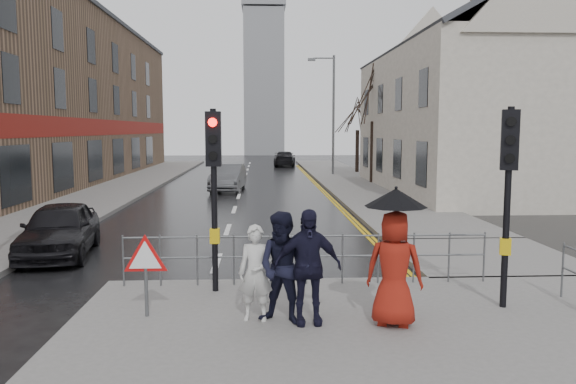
{
  "coord_description": "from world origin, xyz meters",
  "views": [
    {
      "loc": [
        1.07,
        -10.15,
        3.16
      ],
      "look_at": [
        1.76,
        4.19,
        1.56
      ],
      "focal_mm": 35.0,
      "sensor_mm": 36.0,
      "label": 1
    }
  ],
  "objects": [
    {
      "name": "ground",
      "position": [
        0.0,
        0.0,
        0.0
      ],
      "size": [
        120.0,
        120.0,
        0.0
      ],
      "primitive_type": "plane",
      "color": "black",
      "rests_on": "ground"
    },
    {
      "name": "near_pavement",
      "position": [
        3.0,
        -3.5,
        0.07
      ],
      "size": [
        10.0,
        9.0,
        0.14
      ],
      "primitive_type": "cube",
      "color": "#605E5B",
      "rests_on": "ground"
    },
    {
      "name": "left_pavement",
      "position": [
        -6.5,
        23.0,
        0.07
      ],
      "size": [
        4.0,
        44.0,
        0.14
      ],
      "primitive_type": "cube",
      "color": "#605E5B",
      "rests_on": "ground"
    },
    {
      "name": "right_pavement",
      "position": [
        6.5,
        25.0,
        0.07
      ],
      "size": [
        4.0,
        40.0,
        0.14
      ],
      "primitive_type": "cube",
      "color": "#605E5B",
      "rests_on": "ground"
    },
    {
      "name": "pavement_bridge_right",
      "position": [
        6.5,
        3.0,
        0.07
      ],
      "size": [
        4.0,
        4.2,
        0.14
      ],
      "primitive_type": "cube",
      "color": "#605E5B",
      "rests_on": "ground"
    },
    {
      "name": "building_left_terrace",
      "position": [
        -12.0,
        22.0,
        5.0
      ],
      "size": [
        8.0,
        42.0,
        10.0
      ],
      "primitive_type": "cube",
      "color": "#81614A",
      "rests_on": "ground"
    },
    {
      "name": "building_right_cream",
      "position": [
        12.0,
        18.0,
        4.78
      ],
      "size": [
        9.0,
        16.4,
        10.1
      ],
      "color": "beige",
      "rests_on": "ground"
    },
    {
      "name": "church_tower",
      "position": [
        1.5,
        62.0,
        9.0
      ],
      "size": [
        5.0,
        5.0,
        18.0
      ],
      "primitive_type": "cube",
      "color": "gray",
      "rests_on": "ground"
    },
    {
      "name": "traffic_signal_near_left",
      "position": [
        0.2,
        0.2,
        2.46
      ],
      "size": [
        0.28,
        0.27,
        3.4
      ],
      "color": "black",
      "rests_on": "near_pavement"
    },
    {
      "name": "traffic_signal_near_right",
      "position": [
        5.2,
        -1.0,
        2.46
      ],
      "size": [
        0.34,
        0.33,
        3.4
      ],
      "color": "black",
      "rests_on": "near_pavement"
    },
    {
      "name": "guard_railing_front",
      "position": [
        1.95,
        0.6,
        0.86
      ],
      "size": [
        7.14,
        0.04,
        1.0
      ],
      "color": "#595B5E",
      "rests_on": "near_pavement"
    },
    {
      "name": "warning_sign",
      "position": [
        -0.8,
        -1.21,
        1.04
      ],
      "size": [
        0.8,
        0.07,
        1.35
      ],
      "color": "#595B5E",
      "rests_on": "near_pavement"
    },
    {
      "name": "street_lamp",
      "position": [
        5.82,
        28.0,
        4.71
      ],
      "size": [
        1.83,
        0.25,
        8.0
      ],
      "color": "#595B5E",
      "rests_on": "right_pavement"
    },
    {
      "name": "tree_near",
      "position": [
        7.5,
        22.0,
        5.14
      ],
      "size": [
        2.4,
        2.4,
        6.58
      ],
      "color": "black",
      "rests_on": "right_pavement"
    },
    {
      "name": "tree_far",
      "position": [
        8.0,
        30.0,
        4.42
      ],
      "size": [
        2.4,
        2.4,
        5.64
      ],
      "color": "black",
      "rests_on": "right_pavement"
    },
    {
      "name": "pedestrian_a",
      "position": [
        0.98,
        -1.48,
        0.91
      ],
      "size": [
        0.61,
        0.45,
        1.53
      ],
      "primitive_type": "imported",
      "rotation": [
        0.0,
        0.0,
        -0.16
      ],
      "color": "beige",
      "rests_on": "near_pavement"
    },
    {
      "name": "pedestrian_b",
      "position": [
        1.42,
        -1.63,
        1.02
      ],
      "size": [
        1.04,
        0.94,
        1.76
      ],
      "primitive_type": "imported",
      "rotation": [
        0.0,
        0.0,
        -0.38
      ],
      "color": "black",
      "rests_on": "near_pavement"
    },
    {
      "name": "pedestrian_with_umbrella",
      "position": [
        3.11,
        -1.81,
        1.28
      ],
      "size": [
        1.01,
        0.96,
        2.14
      ],
      "color": "maroon",
      "rests_on": "near_pavement"
    },
    {
      "name": "pedestrian_d",
      "position": [
        1.78,
        -1.65,
        1.05
      ],
      "size": [
        1.08,
        0.5,
        1.81
      ],
      "primitive_type": "imported",
      "rotation": [
        0.0,
        0.0,
        0.05
      ],
      "color": "black",
      "rests_on": "near_pavement"
    },
    {
      "name": "car_parked",
      "position": [
        -4.0,
        4.0,
        0.67
      ],
      "size": [
        2.12,
        4.14,
        1.35
      ],
      "primitive_type": "imported",
      "rotation": [
        0.0,
        0.0,
        0.14
      ],
      "color": "black",
      "rests_on": "ground"
    },
    {
      "name": "car_mid",
      "position": [
        -0.64,
        18.91,
        0.69
      ],
      "size": [
        1.81,
        4.32,
        1.39
      ],
      "primitive_type": "imported",
      "rotation": [
        0.0,
        0.0,
        -0.08
      ],
      "color": "#494B4F",
      "rests_on": "ground"
    },
    {
      "name": "car_far",
      "position": [
        3.14,
        38.66,
        0.65
      ],
      "size": [
        2.13,
        4.6,
        1.3
      ],
      "primitive_type": "imported",
      "rotation": [
        0.0,
        0.0,
        3.07
      ],
      "color": "black",
      "rests_on": "ground"
    }
  ]
}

